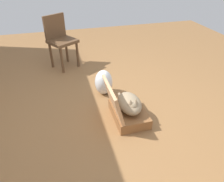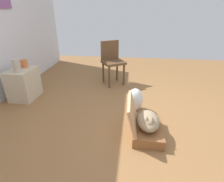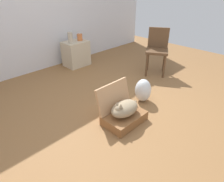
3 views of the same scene
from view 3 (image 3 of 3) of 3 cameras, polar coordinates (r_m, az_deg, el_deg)
The scene contains 10 objects.
ground_plane at distance 3.11m, azimuth 0.52°, elevation -4.77°, with size 7.68×7.68×0.00m, color olive.
wall_back at distance 4.48m, azimuth -22.21°, elevation 21.61°, with size 6.40×0.15×2.60m.
suitcase_base at distance 2.78m, azimuth 3.53°, elevation -7.73°, with size 0.57×0.39×0.13m, color brown.
suitcase_lid at distance 2.75m, azimuth 0.47°, elevation -1.62°, with size 0.57×0.39×0.04m, color tan.
cat at distance 2.68m, azimuth 3.52°, elevation -4.99°, with size 0.51×0.28×0.24m.
plastic_bag_white at distance 3.23m, azimuth 8.81°, elevation 0.19°, with size 0.26×0.26×0.38m, color silver.
side_table at distance 4.67m, azimuth -10.20°, elevation 10.44°, with size 0.52×0.40×0.55m, color beige.
vase_tall at distance 4.47m, azimuth -11.79°, elevation 14.66°, with size 0.10×0.10×0.23m, color #B7AD99.
vase_short at distance 4.64m, azimuth -9.18°, elevation 14.89°, with size 0.12×0.12×0.14m, color #CC6B38.
chair at distance 4.23m, azimuth 12.74°, elevation 11.65°, with size 0.57×0.58×0.91m.
Camera 3 is at (-1.86, -1.80, 1.73)m, focal length 32.12 mm.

